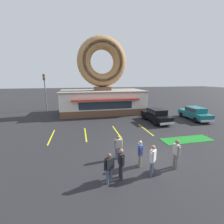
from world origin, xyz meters
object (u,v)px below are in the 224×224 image
object	(u,v)px
pedestrian_beanie_man	(109,167)
golf_ball	(183,139)
car_teal	(195,113)
traffic_light_pole	(45,87)
pedestrian_blue_sweater_man	(121,162)
pedestrian_hooded_kid	(118,146)
pedestrian_leather_jacket_man	(140,152)
pedestrian_crossing_woman	(176,153)
putting_flag_pin	(208,134)
car_black	(156,115)
trash_bin	(148,112)
pedestrian_clipboard_woman	(153,159)

from	to	relation	value
pedestrian_beanie_man	golf_ball	bearing A→B (deg)	28.60
car_teal	pedestrian_beanie_man	size ratio (longest dim) A/B	2.95
traffic_light_pole	pedestrian_blue_sweater_man	bearing A→B (deg)	-69.63
pedestrian_hooded_kid	traffic_light_pole	bearing A→B (deg)	113.35
golf_ball	pedestrian_leather_jacket_man	distance (m)	6.00
pedestrian_beanie_man	traffic_light_pole	distance (m)	20.88
car_teal	traffic_light_pole	xyz separation A→B (m)	(-19.38, 10.39, 2.84)
pedestrian_beanie_man	pedestrian_crossing_woman	bearing A→B (deg)	6.30
putting_flag_pin	car_teal	distance (m)	6.50
traffic_light_pole	car_black	bearing A→B (deg)	-36.15
pedestrian_beanie_man	trash_bin	distance (m)	14.92
pedestrian_clipboard_woman	pedestrian_leather_jacket_man	bearing A→B (deg)	107.58
putting_flag_pin	car_black	distance (m)	5.93
trash_bin	putting_flag_pin	bearing A→B (deg)	-81.58
golf_ball	putting_flag_pin	size ratio (longest dim) A/B	0.08
pedestrian_hooded_kid	pedestrian_clipboard_woman	distance (m)	2.44
pedestrian_crossing_woman	traffic_light_pole	xyz separation A→B (m)	(-10.53, 19.19, 2.76)
pedestrian_clipboard_woman	trash_bin	bearing A→B (deg)	64.99
pedestrian_crossing_woman	trash_bin	size ratio (longest dim) A/B	1.75
putting_flag_pin	traffic_light_pole	bearing A→B (deg)	135.12
pedestrian_leather_jacket_man	trash_bin	distance (m)	12.99
golf_ball	pedestrian_hooded_kid	xyz separation A→B (m)	(-6.22, -1.81, 0.81)
pedestrian_crossing_woman	pedestrian_hooded_kid	bearing A→B (deg)	150.50
putting_flag_pin	pedestrian_clipboard_woman	world-z (taller)	pedestrian_clipboard_woman
pedestrian_crossing_woman	car_black	bearing A→B (deg)	68.06
pedestrian_leather_jacket_man	pedestrian_clipboard_woman	xyz separation A→B (m)	(0.30, -0.95, 0.07)
car_black	pedestrian_hooded_kid	bearing A→B (deg)	-132.32
pedestrian_beanie_man	trash_bin	bearing A→B (deg)	56.98
golf_ball	pedestrian_leather_jacket_man	world-z (taller)	pedestrian_leather_jacket_man
pedestrian_blue_sweater_man	putting_flag_pin	bearing A→B (deg)	21.70
golf_ball	car_teal	xyz separation A→B (m)	(5.60, 5.29, 0.82)
pedestrian_hooded_kid	pedestrian_clipboard_woman	xyz separation A→B (m)	(1.33, -2.04, 0.10)
putting_flag_pin	pedestrian_beanie_man	world-z (taller)	pedestrian_beanie_man
car_black	pedestrian_beanie_man	distance (m)	12.00
putting_flag_pin	pedestrian_beanie_man	distance (m)	10.14
pedestrian_clipboard_woman	pedestrian_crossing_woman	world-z (taller)	pedestrian_clipboard_woman
car_teal	pedestrian_leather_jacket_man	distance (m)	13.55
pedestrian_crossing_woman	traffic_light_pole	bearing A→B (deg)	118.76
putting_flag_pin	pedestrian_crossing_woman	distance (m)	6.38
putting_flag_pin	pedestrian_beanie_man	xyz separation A→B (m)	(-9.43, -3.71, 0.43)
golf_ball	trash_bin	xyz separation A→B (m)	(0.91, 8.57, 0.45)
trash_bin	pedestrian_crossing_woman	bearing A→B (deg)	-108.99
golf_ball	putting_flag_pin	world-z (taller)	putting_flag_pin
golf_ball	pedestrian_clipboard_woman	xyz separation A→B (m)	(-4.89, -3.85, 0.91)
trash_bin	car_black	bearing A→B (deg)	-100.21
putting_flag_pin	pedestrian_crossing_woman	world-z (taller)	pedestrian_crossing_woman
putting_flag_pin	pedestrian_leather_jacket_man	size ratio (longest dim) A/B	0.34
golf_ball	car_teal	size ratio (longest dim) A/B	0.01
car_black	pedestrian_leather_jacket_man	world-z (taller)	pedestrian_leather_jacket_man
pedestrian_leather_jacket_man	pedestrian_beanie_man	xyz separation A→B (m)	(-2.03, -1.04, -0.01)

